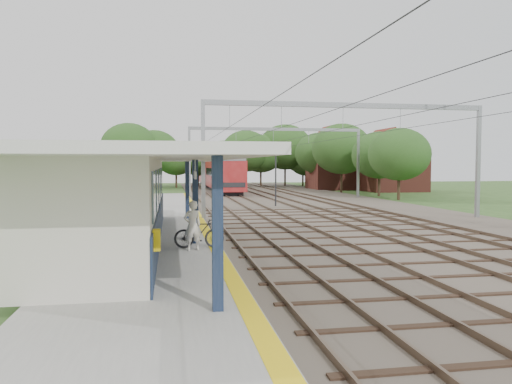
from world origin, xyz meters
TOP-DOWN VIEW (x-y plane):
  - ground at (0.00, 0.00)m, footprint 160.00×160.00m
  - ballast_bed at (4.00, 30.00)m, footprint 18.00×90.00m
  - platform at (-7.50, 14.00)m, footprint 5.00×52.00m
  - yellow_stripe at (-5.25, 14.00)m, footprint 0.45×52.00m
  - station_building at (-8.88, 7.00)m, footprint 3.41×18.00m
  - canopy at (-7.77, 6.00)m, footprint 6.40×20.00m
  - rail_tracks at (1.50, 30.00)m, footprint 11.80×88.00m
  - catenary_system at (3.39, 25.28)m, footprint 17.22×88.00m
  - tree_band at (3.84, 57.12)m, footprint 31.72×30.88m
  - house_near at (21.00, 46.00)m, footprint 7.00×6.12m
  - house_far at (16.00, 52.00)m, footprint 8.00×6.12m
  - person at (-6.09, 4.38)m, footprint 0.74×0.59m
  - bicycle at (-5.83, 4.81)m, footprint 1.82×0.61m
  - train at (-0.50, 55.90)m, footprint 2.99×37.20m
  - signal_post at (1.35, 25.20)m, footprint 0.37×0.32m

SIDE VIEW (x-z plane):
  - ground at x=0.00m, z-range 0.00..0.00m
  - ballast_bed at x=4.00m, z-range 0.00..0.10m
  - platform at x=-7.50m, z-range 0.00..0.35m
  - rail_tracks at x=1.50m, z-range 0.10..0.25m
  - yellow_stripe at x=-5.25m, z-range 0.35..0.36m
  - bicycle at x=-5.83m, z-range 0.35..1.43m
  - person at x=-6.09m, z-range 0.35..2.10m
  - station_building at x=-8.88m, z-range 0.34..3.74m
  - train at x=-0.50m, z-range 0.22..4.14m
  - house_near at x=21.00m, z-range -0.96..6.93m
  - signal_post at x=1.35m, z-range 0.69..5.38m
  - house_far at x=16.00m, z-range -1.09..7.56m
  - canopy at x=-7.77m, z-range 1.92..5.36m
  - tree_band at x=3.84m, z-range 0.51..9.33m
  - catenary_system at x=3.39m, z-range 2.01..9.01m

